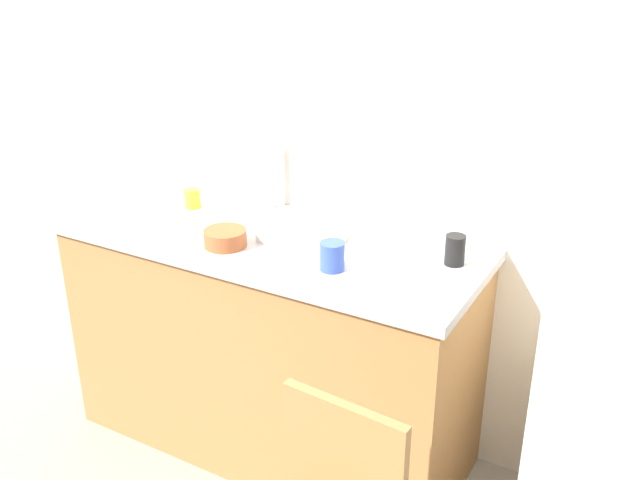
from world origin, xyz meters
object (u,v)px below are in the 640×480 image
at_px(cup_black, 455,250).
at_px(cup_white, 130,189).
at_px(dish_tray, 303,234).
at_px(terracotta_bowl, 225,238).
at_px(cup_blue, 332,256).
at_px(cup_yellow, 192,198).

height_order(cup_black, cup_white, cup_black).
bearing_deg(dish_tray, terracotta_bowl, -140.79).
height_order(terracotta_bowl, cup_blue, cup_blue).
bearing_deg(cup_yellow, dish_tray, -6.96).
bearing_deg(dish_tray, cup_blue, -37.77).
bearing_deg(dish_tray, cup_yellow, 173.04).
bearing_deg(cup_white, cup_blue, -9.35).
bearing_deg(cup_black, dish_tray, -171.79).
relative_size(terracotta_bowl, cup_yellow, 1.99).
xyz_separation_m(dish_tray, cup_black, (0.55, 0.08, 0.03)).
bearing_deg(cup_blue, terracotta_bowl, -177.69).
relative_size(dish_tray, cup_black, 2.69).
xyz_separation_m(cup_yellow, cup_white, (-0.29, -0.06, 0.01)).
relative_size(cup_black, cup_blue, 1.07).
bearing_deg(terracotta_bowl, cup_yellow, 144.48).
relative_size(terracotta_bowl, cup_black, 1.47).
bearing_deg(dish_tray, cup_white, 179.10).
bearing_deg(terracotta_bowl, dish_tray, 39.21).
distance_m(cup_yellow, cup_white, 0.29).
height_order(cup_black, cup_yellow, cup_black).
bearing_deg(cup_blue, cup_yellow, 163.42).
height_order(cup_black, cup_blue, cup_black).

